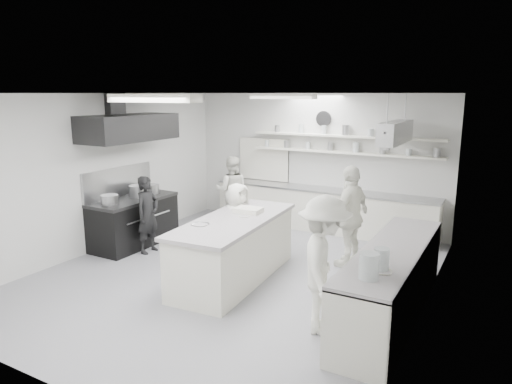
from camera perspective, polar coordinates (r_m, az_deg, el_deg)
The scene contains 27 objects.
floor at distance 7.96m, azimuth -2.76°, elevation -10.19°, with size 6.00×7.00×0.02m, color #9B9B9F.
ceiling at distance 7.37m, azimuth -3.01°, elevation 12.11°, with size 6.00×7.00×0.02m, color silver.
wall_back at distance 10.60m, azimuth 7.25°, elevation 3.82°, with size 6.00×0.04×3.00m, color beige.
wall_front at distance 5.02m, azimuth -24.80°, elevation -6.52°, with size 6.00×0.04×3.00m, color beige.
wall_left at distance 9.44m, azimuth -18.51°, elevation 2.28°, with size 0.04×7.00×3.00m, color beige.
wall_right at distance 6.48m, azimuth 20.23°, elevation -2.11°, with size 0.04×7.00×3.00m, color beige.
stove at distance 9.65m, azimuth -14.74°, elevation -3.68°, with size 0.80×1.80×0.90m, color black.
exhaust_hood at distance 9.33m, azimuth -15.36°, elevation 7.63°, with size 0.85×2.00×0.50m, color black.
back_counter at distance 10.42m, azimuth 8.00°, elevation -2.18°, with size 5.00×0.60×0.92m, color silver.
shelf_lower at distance 10.21m, azimuth 10.66°, elevation 4.81°, with size 4.20×0.26×0.04m, color silver.
shelf_upper at distance 10.17m, azimuth 10.74°, elevation 6.77°, with size 4.20×0.26×0.04m, color silver.
pass_through_window at distance 11.14m, azimuth 0.98°, elevation 4.05°, with size 1.30×0.04×1.00m, color black.
wall_clock at distance 10.40m, azimuth 8.34°, elevation 8.89°, with size 0.32×0.32×0.05m, color silver.
right_counter at distance 6.67m, azimuth 16.28°, elevation -10.77°, with size 0.74×3.30×0.94m, color silver.
pot_rack at distance 8.87m, azimuth 16.77°, elevation 7.02°, with size 0.30×1.60×0.40m, color #9FA0A2.
light_fixture_front at distance 5.92m, azimuth -12.51°, elevation 11.18°, with size 1.30×0.25×0.10m, color silver.
light_fixture_rear at distance 8.94m, azimuth 3.29°, elevation 11.65°, with size 1.30×0.25×0.10m, color silver.
prep_island at distance 7.65m, azimuth -2.69°, elevation -7.16°, with size 0.98×2.64×0.97m, color silver.
stove_pot at distance 9.62m, azimuth -14.25°, elevation -0.02°, with size 0.37×0.37×0.28m, color #9FA0A2.
cook_stove at distance 9.05m, azimuth -13.15°, elevation -2.73°, with size 0.54×0.35×1.48m, color black.
cook_back at distance 10.80m, azimuth -3.02°, elevation 0.23°, with size 0.77×0.60×1.58m, color white.
cook_island_left at distance 8.35m, azimuth -2.25°, elevation -3.79°, with size 0.71×0.46×1.45m, color white.
cook_island_right at distance 8.25m, azimuth 11.55°, elevation -2.95°, with size 1.05×0.44×1.80m, color white.
cook_right at distance 5.95m, azimuth 8.33°, elevation -8.87°, with size 1.15×0.66×1.78m, color white.
bowl_island_a at distance 7.20m, azimuth -6.85°, elevation -4.13°, with size 0.25×0.25×0.06m, color #9FA0A2.
bowl_island_b at distance 7.63m, azimuth -1.40°, elevation -3.12°, with size 0.19×0.19×0.06m, color silver.
bowl_right at distance 5.63m, azimuth 15.19°, elevation -9.55°, with size 0.23×0.23×0.06m, color silver.
Camera 1 is at (3.93, -6.23, 3.00)m, focal length 32.57 mm.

